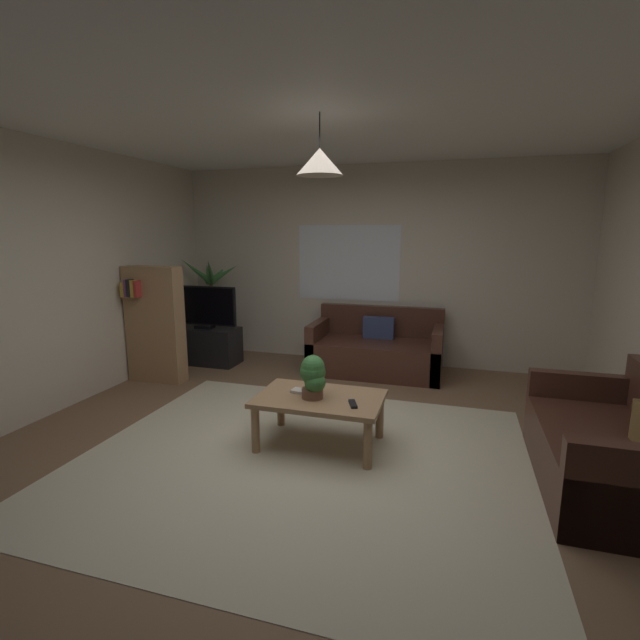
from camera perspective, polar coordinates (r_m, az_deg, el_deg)
floor at (r=4.01m, az=-1.28°, el=-15.85°), size 5.41×5.54×0.02m
rug at (r=3.84m, az=-2.24°, el=-16.95°), size 3.52×3.05×0.01m
wall_back at (r=6.32m, az=6.56°, el=6.75°), size 5.53×0.06×2.68m
wall_left at (r=5.16m, az=-31.79°, el=4.23°), size 0.06×5.54×2.68m
ceiling at (r=3.69m, az=-1.47°, el=24.97°), size 5.41×5.54×0.02m
window_pane at (r=6.35m, az=3.56°, el=7.12°), size 1.42×0.01×1.03m
couch_under_window at (r=5.97m, az=7.04°, el=-3.93°), size 1.66×0.85×0.82m
couch_right_side at (r=3.91m, az=32.64°, el=-13.84°), size 0.85×1.50×0.82m
coffee_table at (r=3.92m, az=-0.04°, el=-10.42°), size 1.06×0.69×0.44m
book_on_table_0 at (r=3.97m, az=-2.50°, el=-8.88°), size 0.16×0.13×0.03m
remote_on_table_0 at (r=3.71m, az=4.13°, el=-10.41°), size 0.11×0.17×0.02m
potted_plant_on_table at (r=3.80m, az=-0.85°, el=-6.87°), size 0.22×0.22×0.36m
tv_stand at (r=6.52m, az=-13.99°, el=-3.10°), size 0.90×0.44×0.50m
tv at (r=6.39m, az=-14.31°, el=1.63°), size 0.94×0.16×0.58m
potted_palm_corner at (r=6.92m, az=-13.26°, el=0.90°), size 0.78×0.85×1.47m
bookshelf_corner at (r=5.84m, az=-19.97°, el=-0.42°), size 0.70×0.31×1.40m
pendant_lamp at (r=3.68m, az=-0.04°, el=19.17°), size 0.36×0.36×0.46m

